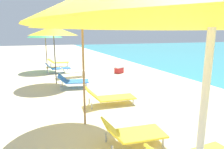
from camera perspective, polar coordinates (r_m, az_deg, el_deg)
name	(u,v)px	position (r m, az deg, el deg)	size (l,w,h in m)	color
umbrella_second	(82,19)	(4.54, -8.68, 15.66)	(2.23, 2.23, 2.75)	olive
lounger_second_shoreside	(109,97)	(6.12, -0.76, -6.43)	(1.57, 0.68, 0.58)	yellow
lounger_second_inland	(132,133)	(4.04, 5.88, -16.39)	(1.27, 0.69, 0.55)	yellow
umbrella_third	(53,31)	(8.83, -16.63, 12.04)	(2.06, 2.06, 2.55)	#4C4C51
lounger_third_shoreside	(71,71)	(10.16, -11.67, 1.09)	(1.39, 0.62, 0.68)	white
lounger_third_inland	(73,81)	(8.14, -11.30, -1.74)	(1.32, 0.91, 0.57)	blue
umbrella_farthest	(45,33)	(12.37, -18.84, 11.24)	(2.01, 2.01, 2.51)	olive
lounger_farthest_shoreside	(58,62)	(13.63, -15.33, 3.49)	(1.42, 0.78, 0.56)	yellow
lounger_farthest_inland	(57,68)	(11.45, -15.56, 1.91)	(1.39, 0.70, 0.61)	blue
cooler_box	(119,70)	(11.07, 2.06, 1.36)	(0.58, 0.52, 0.36)	red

